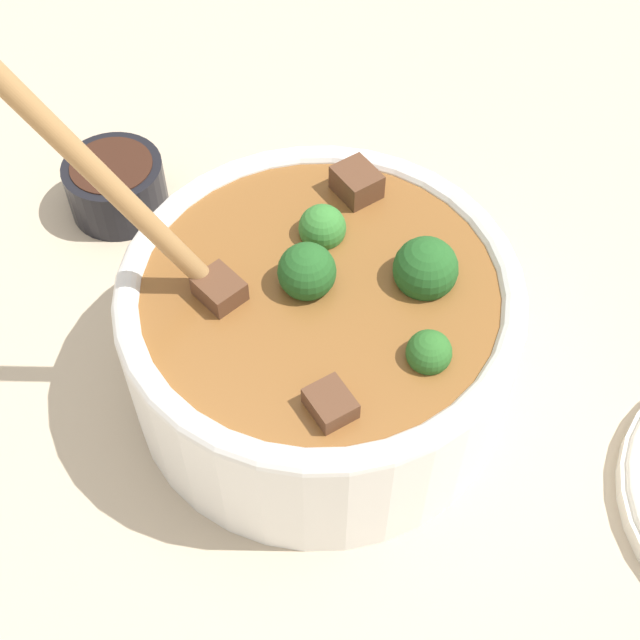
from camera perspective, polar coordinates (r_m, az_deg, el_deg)
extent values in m
plane|color=#C6B293|center=(0.59, 0.00, -3.82)|extent=(4.00, 4.00, 0.00)
cylinder|color=white|center=(0.55, 0.00, -1.17)|extent=(0.24, 0.24, 0.09)
torus|color=white|center=(0.51, 0.00, 1.88)|extent=(0.24, 0.24, 0.02)
cylinder|color=brown|center=(0.53, 0.00, 0.20)|extent=(0.21, 0.21, 0.05)
sphere|color=#235B23|center=(0.51, 6.77, 3.26)|extent=(0.04, 0.04, 0.04)
cylinder|color=#6B9956|center=(0.53, 6.49, 1.36)|extent=(0.01, 0.01, 0.02)
sphere|color=#235B23|center=(0.51, -0.69, 3.36)|extent=(0.03, 0.03, 0.03)
cylinder|color=#6B9956|center=(0.52, -0.66, 1.63)|extent=(0.01, 0.01, 0.02)
sphere|color=#2D6B28|center=(0.48, 6.98, -2.08)|extent=(0.03, 0.03, 0.03)
cylinder|color=#6B9956|center=(0.50, 6.78, -3.29)|extent=(0.01, 0.01, 0.01)
sphere|color=#387F33|center=(0.53, 0.15, 5.91)|extent=(0.03, 0.03, 0.03)
cylinder|color=#6B9956|center=(0.55, 0.14, 4.43)|extent=(0.01, 0.01, 0.01)
cube|color=brown|center=(0.56, 2.36, 8.70)|extent=(0.03, 0.04, 0.02)
cube|color=brown|center=(0.46, 0.67, -5.58)|extent=(0.03, 0.03, 0.02)
cube|color=brown|center=(0.51, -6.43, 1.79)|extent=(0.03, 0.03, 0.02)
ellipsoid|color=#A87A47|center=(0.52, -6.53, 1.79)|extent=(0.04, 0.03, 0.01)
cylinder|color=#A87A47|center=(0.47, -13.26, 8.31)|extent=(0.06, 0.10, 0.17)
cylinder|color=black|center=(0.69, -12.90, 8.33)|extent=(0.07, 0.07, 0.04)
cylinder|color=#381E14|center=(0.68, -13.13, 9.20)|extent=(0.06, 0.06, 0.01)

